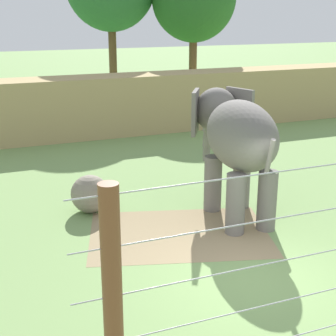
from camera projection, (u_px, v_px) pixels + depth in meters
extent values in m
plane|color=#759956|center=(250.00, 278.00, 9.97)|extent=(120.00, 120.00, 0.00)
cube|color=#937F5B|center=(179.00, 233.00, 11.94)|extent=(4.90, 4.00, 0.01)
cube|color=tan|center=(95.00, 106.00, 20.90)|extent=(36.00, 1.80, 2.48)
cylinder|color=slate|center=(213.00, 183.00, 13.15)|extent=(0.47, 0.47, 1.48)
cylinder|color=slate|center=(241.00, 181.00, 13.36)|extent=(0.47, 0.47, 1.48)
cylinder|color=slate|center=(236.00, 204.00, 11.76)|extent=(0.47, 0.47, 1.48)
cylinder|color=slate|center=(267.00, 201.00, 11.98)|extent=(0.47, 0.47, 1.48)
ellipsoid|color=slate|center=(241.00, 135.00, 12.12)|extent=(1.76, 2.89, 1.70)
ellipsoid|color=slate|center=(216.00, 110.00, 13.61)|extent=(1.27, 1.16, 1.22)
cube|color=slate|center=(195.00, 112.00, 13.35)|extent=(0.58, 0.87, 1.17)
cube|color=slate|center=(239.00, 110.00, 13.68)|extent=(0.41, 0.94, 1.17)
cylinder|color=slate|center=(210.00, 122.00, 14.16)|extent=(0.39, 0.55, 0.66)
cylinder|color=slate|center=(208.00, 137.00, 14.42)|extent=(0.32, 0.40, 0.62)
cylinder|color=slate|center=(207.00, 151.00, 14.63)|extent=(0.24, 0.24, 0.58)
cylinder|color=slate|center=(270.00, 157.00, 10.74)|extent=(0.14, 0.33, 0.85)
sphere|color=gray|center=(90.00, 194.00, 13.08)|extent=(1.01, 1.01, 1.01)
cylinder|color=brown|center=(113.00, 313.00, 5.98)|extent=(0.24, 0.24, 3.31)
cylinder|color=brown|center=(193.00, 69.00, 27.99)|extent=(0.44, 0.44, 3.82)
cylinder|color=brown|center=(113.00, 63.00, 28.10)|extent=(0.44, 0.44, 4.41)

